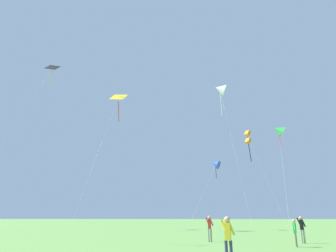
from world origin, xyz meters
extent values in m
cube|color=yellow|center=(-7.63, 31.82, 16.74)|extent=(2.45, 1.52, 1.40)
cylinder|color=#3F382D|center=(-7.63, 31.82, 16.74)|extent=(1.60, 0.77, 0.44)
cylinder|color=red|center=(-7.52, 31.79, 14.66)|extent=(0.32, 0.17, 2.82)
cylinder|color=silver|center=(-8.13, 26.74, 8.30)|extent=(1.01, 10.17, 16.59)
cone|color=green|center=(14.11, 37.32, 13.18)|extent=(1.91, 1.61, 1.90)
cylinder|color=red|center=(14.10, 37.17, 11.61)|extent=(0.10, 0.40, 1.93)
cylinder|color=silver|center=(12.38, 31.35, 6.52)|extent=(3.47, 11.95, 13.05)
cube|color=black|center=(-19.13, 34.97, 23.40)|extent=(2.46, 1.31, 1.61)
cylinder|color=#3F382D|center=(-19.13, 34.97, 23.40)|extent=(1.41, 0.79, 0.71)
cylinder|color=yellow|center=(-19.15, 35.02, 21.65)|extent=(0.15, 0.20, 2.22)
cylinder|color=silver|center=(-20.74, 29.70, 11.63)|extent=(3.24, 10.56, 23.26)
cone|color=white|center=(6.84, 42.92, 22.27)|extent=(2.31, 2.04, 2.45)
cylinder|color=silver|center=(6.88, 43.01, 19.51)|extent=(0.23, 0.32, 3.92)
cylinder|color=silver|center=(7.62, 37.02, 11.05)|extent=(1.57, 11.81, 22.10)
cone|color=blue|center=(4.88, 34.46, 8.02)|extent=(1.61, 1.53, 1.37)
cylinder|color=black|center=(4.89, 34.31, 6.88)|extent=(0.08, 0.35, 1.40)
cylinder|color=silver|center=(3.06, 29.04, 3.96)|extent=(3.65, 10.83, 7.93)
cube|color=orange|center=(10.46, 41.07, 13.83)|extent=(1.11, 1.09, 0.90)
cube|color=orange|center=(10.46, 41.07, 12.64)|extent=(1.11, 1.09, 0.90)
cylinder|color=#3F382D|center=(10.46, 41.07, 13.23)|extent=(0.05, 0.05, 1.70)
cylinder|color=black|center=(10.57, 41.12, 10.96)|extent=(0.37, 0.25, 3.03)
cylinder|color=silver|center=(12.09, 38.82, 6.53)|extent=(3.29, 4.51, 13.07)
cylinder|color=#665B4C|center=(7.45, 13.37, 0.34)|extent=(0.09, 0.09, 0.69)
cylinder|color=#665B4C|center=(7.41, 13.23, 0.34)|extent=(0.09, 0.09, 0.69)
cube|color=green|center=(7.43, 13.30, 0.94)|extent=(0.19, 0.20, 0.52)
cylinder|color=green|center=(7.46, 13.40, 1.07)|extent=(0.12, 0.24, 0.48)
cylinder|color=green|center=(7.40, 13.19, 1.07)|extent=(0.12, 0.24, 0.48)
sphere|color=tan|center=(7.43, 13.30, 1.30)|extent=(0.19, 0.19, 0.19)
cube|color=yellow|center=(3.31, 6.90, 1.04)|extent=(0.23, 0.22, 0.56)
cylinder|color=yellow|center=(3.19, 6.93, 1.18)|extent=(0.26, 0.14, 0.53)
cylinder|color=yellow|center=(3.42, 6.87, 1.18)|extent=(0.26, 0.14, 0.53)
sphere|color=tan|center=(3.31, 6.90, 1.42)|extent=(0.21, 0.21, 0.21)
cylinder|color=gray|center=(8.46, 15.59, 0.38)|extent=(0.10, 0.10, 0.76)
cylinder|color=gray|center=(8.62, 15.59, 0.38)|extent=(0.10, 0.10, 0.76)
cube|color=black|center=(8.54, 15.59, 1.04)|extent=(0.20, 0.18, 0.57)
cylinder|color=black|center=(8.42, 15.60, 1.19)|extent=(0.26, 0.09, 0.53)
cylinder|color=black|center=(8.66, 15.59, 1.19)|extent=(0.26, 0.09, 0.53)
sphere|color=tan|center=(8.54, 15.59, 1.43)|extent=(0.21, 0.21, 0.21)
cylinder|color=gray|center=(3.00, 16.16, 0.39)|extent=(0.10, 0.10, 0.78)
cylinder|color=gray|center=(3.16, 16.16, 0.39)|extent=(0.10, 0.10, 0.78)
cube|color=red|center=(3.08, 16.16, 1.07)|extent=(0.20, 0.18, 0.58)
cylinder|color=red|center=(2.96, 16.16, 1.22)|extent=(0.26, 0.08, 0.54)
cylinder|color=red|center=(3.20, 16.16, 1.22)|extent=(0.26, 0.08, 0.54)
sphere|color=tan|center=(3.08, 16.16, 1.47)|extent=(0.21, 0.21, 0.21)
camera|label=1|loc=(2.28, -3.77, 1.51)|focal=31.58mm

